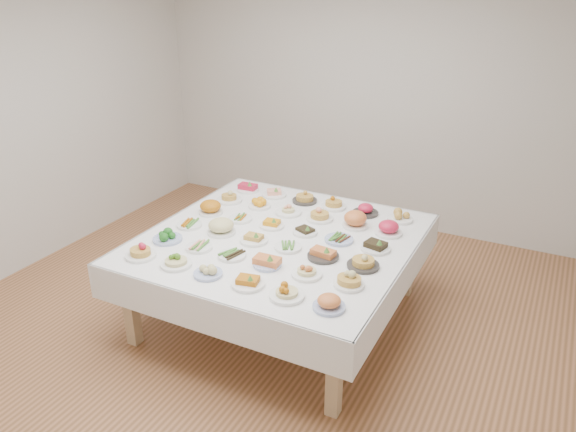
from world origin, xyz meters
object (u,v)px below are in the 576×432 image
at_px(dish_0, 140,250).
at_px(display_table, 280,245).
at_px(dish_35, 400,216).
at_px(dish_18, 211,207).

bearing_deg(dish_0, display_table, 44.96).
height_order(dish_0, dish_35, dish_0).
xyz_separation_m(dish_0, dish_35, (1.54, 1.54, -0.01)).
bearing_deg(display_table, dish_0, -135.04).
xyz_separation_m(dish_0, dish_18, (0.00, 0.92, 0.00)).
relative_size(dish_18, dish_35, 1.05).
height_order(display_table, dish_18, dish_18).
relative_size(dish_0, dish_35, 1.05).
distance_m(dish_0, dish_18, 0.92).
bearing_deg(dish_18, display_table, -11.16).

